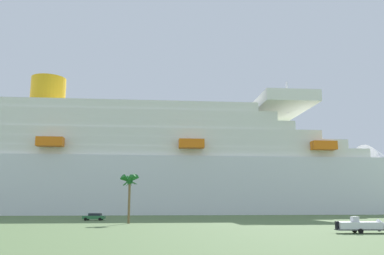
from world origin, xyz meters
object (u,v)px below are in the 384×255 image
(cruise_ship, at_px, (124,168))
(parked_car_green_wagon, at_px, (94,217))
(small_boat_on_trailer, at_px, (364,226))
(palm_tree, at_px, (130,183))

(cruise_ship, distance_m, parked_car_green_wagon, 51.89)
(cruise_ship, relative_size, small_boat_on_trailer, 28.71)
(palm_tree, height_order, parked_car_green_wagon, palm_tree)
(parked_car_green_wagon, bearing_deg, small_boat_on_trailer, -44.76)
(cruise_ship, bearing_deg, small_boat_on_trailer, -66.84)
(palm_tree, relative_size, parked_car_green_wagon, 1.88)
(cruise_ship, xyz_separation_m, palm_tree, (6.20, -63.58, -8.01))
(palm_tree, xyz_separation_m, parked_car_green_wagon, (-8.45, 13.90, -6.81))
(small_boat_on_trailer, distance_m, palm_tree, 42.38)
(small_boat_on_trailer, xyz_separation_m, palm_tree, (-32.34, 26.55, 6.68))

